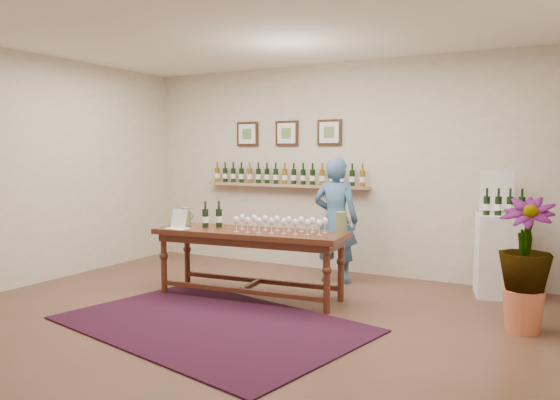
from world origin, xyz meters
The scene contains 14 objects.
ground centered at (0.00, 0.00, 0.00)m, with size 6.00×6.00×0.00m, color #4C3321.
room_shell centered at (2.11, 1.86, 1.12)m, with size 6.00×6.00×6.00m.
rug centered at (-0.15, -0.27, 0.01)m, with size 2.77×1.85×0.01m, color #420B13.
tasting_table centered at (-0.34, 0.73, 0.64)m, with size 2.19×0.89×0.76m.
table_glasses centered at (0.02, 0.76, 0.84)m, with size 1.23×0.28×0.17m, color white, non-canonical shape.
table_bottles centered at (-0.84, 0.72, 0.92)m, with size 0.30×0.17×0.32m, color black, non-canonical shape.
pitcher_left centered at (-1.20, 0.70, 0.86)m, with size 0.14×0.14×0.21m, color olive, non-canonical shape.
pitcher_right centered at (0.63, 0.99, 0.87)m, with size 0.15×0.15×0.23m, color olive, non-canonical shape.
menu_card centered at (-1.12, 0.47, 0.87)m, with size 0.24×0.17×0.22m, color white.
display_pedestal centered at (2.07, 2.10, 0.46)m, with size 0.46×0.46×0.92m, color white.
pedestal_bottles centered at (2.12, 2.04, 1.08)m, with size 0.32×0.09×0.32m, color black, non-canonical shape.
info_sign centered at (2.02, 2.25, 1.17)m, with size 0.37×0.02×0.50m, color white.
potted_plant centered at (2.43, 0.91, 0.61)m, with size 0.60×0.60×1.05m.
person centered at (0.20, 1.87, 0.78)m, with size 0.57×0.37×1.55m, color #395F87.
Camera 1 is at (2.80, -4.34, 1.61)m, focal length 35.00 mm.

